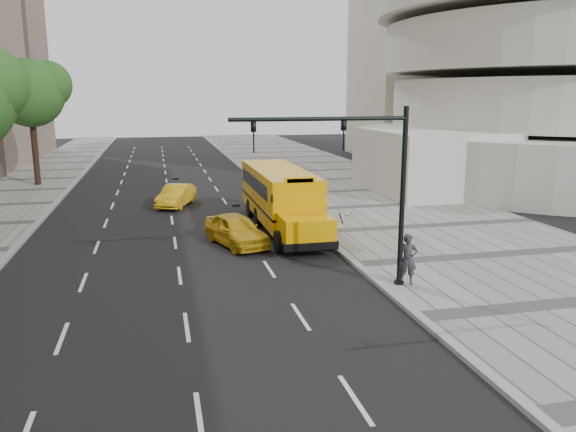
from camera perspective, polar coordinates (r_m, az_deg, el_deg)
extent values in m
plane|color=black|center=(26.82, -9.27, -2.57)|extent=(140.00, 140.00, 0.00)
cube|color=gray|center=(30.01, 14.22, -1.06)|extent=(12.00, 140.00, 0.15)
cube|color=gray|center=(27.81, 3.15, -1.74)|extent=(0.30, 140.00, 0.15)
cube|color=gray|center=(27.51, -26.15, -3.15)|extent=(0.30, 140.00, 0.15)
cylinder|color=silver|center=(51.13, 25.28, 5.68)|extent=(32.00, 32.00, 4.00)
cylinder|color=silver|center=(50.91, 25.71, 10.26)|extent=(26.00, 26.00, 3.60)
cylinder|color=silver|center=(51.03, 26.15, 14.96)|extent=(27.60, 27.60, 3.60)
cube|color=silver|center=(40.70, 14.25, 5.37)|extent=(8.00, 10.00, 4.40)
cylinder|color=black|center=(46.15, -24.35, 6.53)|extent=(0.44, 0.44, 6.16)
sphere|color=#214D19|center=(46.00, -24.77, 11.29)|extent=(4.98, 4.98, 4.98)
sphere|color=#214D19|center=(46.08, -23.22, 12.17)|extent=(3.48, 3.48, 3.48)
sphere|color=#214D19|center=(45.81, -26.06, 10.68)|extent=(3.24, 3.24, 3.24)
cube|color=#DF9800|center=(29.39, -0.93, 2.42)|extent=(2.50, 9.00, 2.45)
cube|color=#DF9800|center=(24.28, 1.81, -1.29)|extent=(2.20, 2.00, 1.10)
cube|color=black|center=(23.60, 2.35, -3.08)|extent=(2.38, 0.25, 0.35)
cube|color=black|center=(29.48, -0.93, 1.41)|extent=(2.52, 9.00, 0.12)
cube|color=black|center=(25.05, 1.21, 1.82)|extent=(2.05, 0.10, 0.90)
cube|color=black|center=(29.80, -1.14, 3.48)|extent=(2.52, 7.50, 0.70)
cube|color=#DF9800|center=(24.91, 1.22, 3.62)|extent=(1.40, 0.12, 0.28)
ellipsoid|color=silver|center=(23.24, 6.34, 0.05)|extent=(0.32, 0.32, 0.14)
cylinder|color=black|center=(23.41, 5.59, -0.35)|extent=(0.36, 0.47, 0.58)
cylinder|color=black|center=(24.46, -0.94, -2.64)|extent=(0.30, 1.00, 1.00)
cylinder|color=black|center=(25.01, 4.13, -2.33)|extent=(0.30, 1.00, 1.00)
cylinder|color=black|center=(29.42, -3.08, -0.12)|extent=(0.30, 1.00, 1.00)
cylinder|color=black|center=(29.89, 1.19, 0.09)|extent=(0.30, 1.00, 1.00)
cylinder|color=black|center=(31.83, -3.87, 0.82)|extent=(0.30, 1.00, 1.00)
cylinder|color=black|center=(32.27, 0.10, 1.00)|extent=(0.30, 1.00, 1.00)
imported|color=gold|center=(25.78, -5.29, -1.41)|extent=(2.94, 4.57, 1.45)
imported|color=gold|center=(35.44, -11.28, 2.04)|extent=(2.74, 4.26, 1.33)
imported|color=#2B2E33|center=(20.37, 12.08, -4.32)|extent=(0.77, 0.62, 1.82)
cylinder|color=black|center=(19.84, 11.54, 1.61)|extent=(0.18, 0.18, 6.40)
cylinder|color=black|center=(20.62, 11.18, -6.82)|extent=(0.36, 0.36, 0.25)
cylinder|color=black|center=(18.48, 3.30, 9.82)|extent=(6.00, 0.14, 0.14)
imported|color=black|center=(18.75, 5.65, 8.13)|extent=(0.16, 0.20, 1.00)
imported|color=black|center=(18.02, -3.52, 8.01)|extent=(0.16, 0.20, 1.00)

